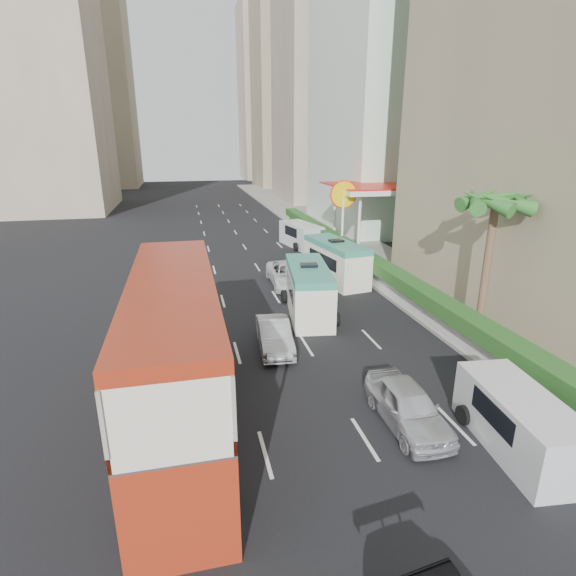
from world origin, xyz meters
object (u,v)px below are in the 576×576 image
object	(u,v)px
van_asset	(290,285)
shell_station	(368,217)
car_silver_lane_a	(275,348)
panel_van_near	(519,422)
minibus_near	(308,290)
double_decker_bus	(177,357)
panel_van_far	(301,235)
car_silver_lane_b	(406,424)
palm_tree	(486,270)
minibus_far	(336,261)

from	to	relation	value
van_asset	shell_station	world-z (taller)	shell_station
car_silver_lane_a	panel_van_near	world-z (taller)	panel_van_near
minibus_near	van_asset	bearing A→B (deg)	96.54
minibus_near	double_decker_bus	bearing A→B (deg)	-118.72
panel_van_far	shell_station	xyz separation A→B (m)	(5.41, -2.08, 1.73)
car_silver_lane_b	palm_tree	distance (m)	9.26
panel_van_near	shell_station	xyz separation A→B (m)	(6.08, 26.44, 1.84)
car_silver_lane_b	shell_station	world-z (taller)	shell_station
car_silver_lane_b	minibus_near	distance (m)	10.60
van_asset	panel_van_near	world-z (taller)	panel_van_near
double_decker_bus	palm_tree	distance (m)	14.39
minibus_near	minibus_far	size ratio (longest dim) A/B	1.00
palm_tree	car_silver_lane_b	bearing A→B (deg)	-139.62
double_decker_bus	car_silver_lane_b	xyz separation A→B (m)	(7.23, -1.58, -2.53)
van_asset	panel_van_near	bearing A→B (deg)	-78.58
car_silver_lane_a	minibus_near	size ratio (longest dim) A/B	0.66
car_silver_lane_b	van_asset	bearing A→B (deg)	91.09
minibus_far	car_silver_lane_b	bearing A→B (deg)	-109.38
minibus_near	panel_van_near	size ratio (longest dim) A/B	1.32
double_decker_bus	panel_van_far	bearing A→B (deg)	67.12
van_asset	minibus_far	xyz separation A→B (m)	(3.27, 0.40, 1.33)
car_silver_lane_b	panel_van_far	bearing A→B (deg)	82.84
car_silver_lane_b	panel_van_far	xyz separation A→B (m)	(3.35, 26.67, 1.02)
van_asset	shell_station	size ratio (longest dim) A/B	0.67
van_asset	car_silver_lane_b	bearing A→B (deg)	-87.16
minibus_near	panel_van_far	bearing A→B (deg)	85.16
car_silver_lane_b	palm_tree	bearing A→B (deg)	40.39
minibus_near	car_silver_lane_b	bearing A→B (deg)	-79.00
double_decker_bus	car_silver_lane_b	bearing A→B (deg)	-12.35
palm_tree	panel_van_near	bearing A→B (deg)	-117.55
car_silver_lane_a	minibus_near	distance (m)	4.89
car_silver_lane_a	car_silver_lane_b	world-z (taller)	car_silver_lane_b
minibus_near	minibus_far	distance (m)	6.52
car_silver_lane_a	shell_station	distance (m)	21.71
car_silver_lane_a	van_asset	world-z (taller)	van_asset
palm_tree	panel_van_far	bearing A→B (deg)	98.66
car_silver_lane_a	panel_van_far	bearing A→B (deg)	76.38
van_asset	palm_tree	world-z (taller)	palm_tree
van_asset	minibus_near	world-z (taller)	minibus_near
car_silver_lane_b	minibus_near	bearing A→B (deg)	92.55
car_silver_lane_b	van_asset	world-z (taller)	van_asset
van_asset	minibus_near	bearing A→B (deg)	-90.16
minibus_near	car_silver_lane_a	bearing A→B (deg)	-115.90
minibus_near	panel_van_far	size ratio (longest dim) A/B	1.18
panel_van_far	shell_station	bearing A→B (deg)	-32.90
minibus_near	minibus_far	xyz separation A→B (m)	(3.44, 5.54, 0.00)
car_silver_lane_b	palm_tree	xyz separation A→B (m)	(6.57, 5.58, 3.38)
car_silver_lane_a	panel_van_far	world-z (taller)	panel_van_far
van_asset	minibus_near	distance (m)	5.31
car_silver_lane_a	minibus_far	bearing A→B (deg)	61.40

